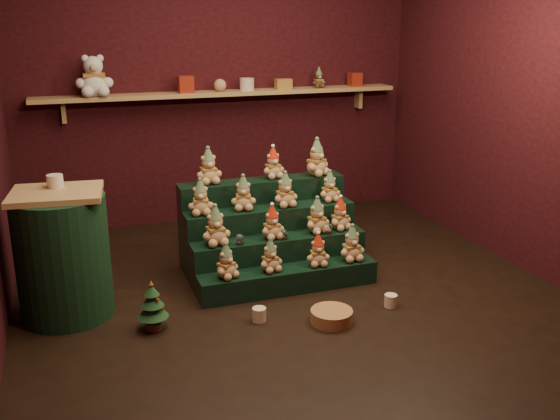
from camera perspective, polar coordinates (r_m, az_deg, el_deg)
name	(u,v)px	position (r m, az deg, el deg)	size (l,w,h in m)	color
ground	(289,290)	(4.83, 0.80, -7.36)	(4.00, 4.00, 0.00)	black
back_wall	(219,81)	(6.39, -5.61, 11.65)	(4.00, 0.10, 2.80)	black
front_wall	(463,174)	(2.64, 16.40, 3.16)	(4.00, 0.10, 2.80)	black
right_wall	(528,96)	(5.49, 21.70, 9.64)	(0.10, 4.00, 2.80)	black
back_shelf	(224,94)	(6.23, -5.18, 10.54)	(3.60, 0.26, 0.24)	tan
riser_tier_front	(289,279)	(4.80, 0.80, -6.36)	(1.40, 0.22, 0.18)	black
riser_tier_midfront	(279,258)	(4.96, -0.07, -4.45)	(1.40, 0.22, 0.36)	black
riser_tier_midback	(270,239)	(5.12, -0.88, -2.65)	(1.40, 0.22, 0.54)	black
riser_tier_back	(262,221)	(5.29, -1.64, -0.97)	(1.40, 0.22, 0.72)	black
teddy_0	(226,261)	(4.57, -4.94, -4.68)	(0.19, 0.17, 0.26)	tan
teddy_1	(270,255)	(4.68, -0.88, -4.16)	(0.18, 0.16, 0.25)	tan
teddy_2	(318,250)	(4.79, 3.49, -3.66)	(0.18, 0.16, 0.25)	tan
teddy_3	(352,243)	(4.91, 6.59, -3.02)	(0.20, 0.18, 0.28)	tan
teddy_4	(216,225)	(4.71, -5.92, -1.41)	(0.22, 0.20, 0.31)	tan
teddy_5	(272,222)	(4.83, -0.72, -1.12)	(0.19, 0.17, 0.26)	tan
teddy_6	(317,215)	(4.97, 3.41, -0.48)	(0.20, 0.18, 0.29)	tan
teddy_7	(340,214)	(5.06, 5.52, -0.33)	(0.19, 0.17, 0.26)	tan
teddy_8	(201,197)	(4.86, -7.28, 1.17)	(0.20, 0.18, 0.28)	tan
teddy_9	(243,193)	(4.95, -3.38, 1.58)	(0.20, 0.18, 0.28)	tan
teddy_10	(285,190)	(5.03, 0.47, 1.88)	(0.20, 0.18, 0.28)	tan
teddy_11	(330,186)	(5.20, 4.56, 2.18)	(0.18, 0.16, 0.25)	tan
teddy_12	(208,166)	(5.06, -6.56, 4.02)	(0.21, 0.19, 0.29)	tan
teddy_13	(273,163)	(5.21, -0.65, 4.34)	(0.19, 0.17, 0.26)	tan
teddy_14	(317,157)	(5.30, 3.38, 4.83)	(0.22, 0.20, 0.31)	tan
snow_globe_a	(240,239)	(4.73, -3.70, -2.69)	(0.06, 0.06, 0.08)	black
snow_globe_b	(284,234)	(4.84, 0.40, -2.24)	(0.06, 0.06, 0.08)	black
snow_globe_c	(328,229)	(4.96, 4.44, -1.71)	(0.07, 0.07, 0.09)	black
side_table	(63,255)	(4.54, -19.23, -3.91)	(0.64, 0.63, 0.91)	tan
table_ornament	(55,181)	(4.49, -19.88, 2.51)	(0.11, 0.11, 0.09)	beige
mini_christmas_tree	(152,306)	(4.28, -11.59, -8.57)	(0.21, 0.21, 0.36)	#482D19
mug_left	(259,314)	(4.36, -1.91, -9.52)	(0.10, 0.10, 0.10)	beige
mug_right	(391,301)	(4.63, 10.09, -8.17)	(0.09, 0.09, 0.09)	beige
wicker_basket	(332,316)	(4.36, 4.74, -9.66)	(0.29, 0.29, 0.09)	#A67343
white_bear	(93,70)	(5.99, -16.69, 12.13)	(0.33, 0.30, 0.47)	silver
brown_bear	(319,78)	(6.50, 3.58, 11.96)	(0.14, 0.13, 0.20)	#4D2A19
gift_tin_red_a	(186,84)	(6.12, -8.63, 11.30)	(0.14, 0.14, 0.16)	#A02C18
gift_tin_cream	(247,84)	(6.26, -3.04, 11.41)	(0.14, 0.14, 0.12)	beige
gift_tin_red_b	(355,79)	(6.68, 6.86, 11.77)	(0.12, 0.12, 0.14)	#A02C18
shelf_plush_ball	(220,85)	(6.19, -5.50, 11.29)	(0.12, 0.12, 0.12)	tan
scarf_gift_box	(283,84)	(6.38, 0.31, 11.45)	(0.16, 0.10, 0.10)	#CD5D1C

